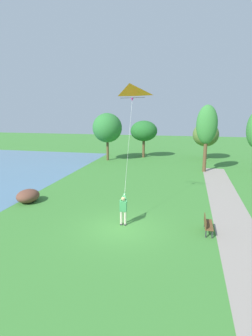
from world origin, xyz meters
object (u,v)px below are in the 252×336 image
Objects in this scene: park_bench_near_walkway at (207,224)px; tree_behind_path at (107,128)px; tree_treeline_left at (206,135)px; tree_lakeside_far at (144,131)px; tree_treeline_center at (207,126)px; lakeside_shrub at (28,196)px; person_kite_flyer at (123,208)px; flying_kite at (130,93)px.

tree_behind_path reaches higher than park_bench_near_walkway.
tree_lakeside_far is at bearing -177.53° from tree_treeline_left.
tree_treeline_center is 3.92× the size of lakeside_shrub.
person_kite_flyer is at bearing -84.08° from tree_lakeside_far.
tree_lakeside_far is (-7.21, 23.42, 3.32)m from park_bench_near_walkway.
park_bench_near_walkway is at bearing -93.12° from tree_treeline_center.
tree_behind_path is (-6.72, 17.47, -3.34)m from flying_kite.
tree_treeline_center reaches higher than tree_lakeside_far.
flying_kite is at bearing 152.42° from park_bench_near_walkway.
flying_kite is at bearing -114.00° from tree_treeline_center.
flying_kite is 19.01m from tree_behind_path.
tree_treeline_left is (13.11, 3.73, -0.96)m from tree_behind_path.
person_kite_flyer is 7.21m from flying_kite.
flying_kite is at bearing -68.97° from tree_behind_path.
tree_lakeside_far is at bearing 96.14° from flying_kite.
lakeside_shrub reaches higher than park_bench_near_walkway.
person_kite_flyer is 8.17m from lakeside_shrub.
flying_kite reaches higher than person_kite_flyer.
park_bench_near_walkway is 0.81× the size of lakeside_shrub.
tree_treeline_center is 19.52m from lakeside_shrub.
park_bench_near_walkway is at bearing 0.58° from person_kite_flyer.
tree_behind_path is 13.66m from tree_treeline_left.
tree_treeline_center is at bearing -93.99° from tree_treeline_left.
person_kite_flyer is 0.29× the size of tree_behind_path.
lakeside_shrub is (-13.44, -13.38, -4.63)m from tree_treeline_center.
flying_kite is 10.54m from lakeside_shrub.
park_bench_near_walkway is 16.35m from tree_treeline_center.
person_kite_flyer is 0.28× the size of flying_kite.
person_kite_flyer is at bearing -85.87° from flying_kite.
lakeside_shrub is (-14.00, -21.50, -2.98)m from tree_treeline_left.
tree_treeline_left is 0.70× the size of tree_treeline_center.
tree_treeline_center reaches higher than tree_treeline_left.
tree_behind_path is at bearing 87.10° from lakeside_shrub.
tree_behind_path is at bearing 108.95° from person_kite_flyer.
flying_kite reaches higher than tree_behind_path.
person_kite_flyer is at bearing -109.71° from tree_treeline_center.
lakeside_shrub is (-5.37, -21.13, -3.35)m from tree_lakeside_far.
flying_kite reaches higher than tree_treeline_left.
tree_treeline_center is (5.63, 15.72, 4.06)m from person_kite_flyer.
tree_treeline_center is at bearing 70.29° from person_kite_flyer.
tree_treeline_center reaches higher than lakeside_shrub.
tree_treeline_center is at bearing 86.88° from park_bench_near_walkway.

